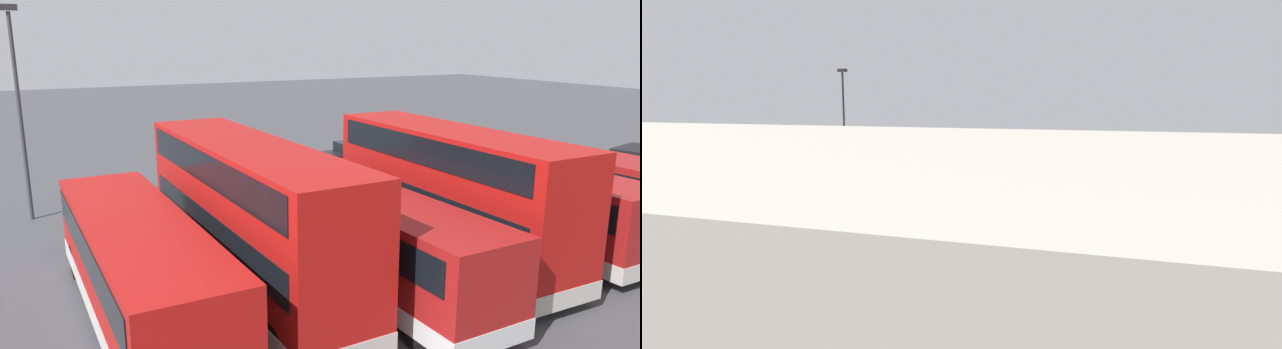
% 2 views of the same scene
% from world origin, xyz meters
% --- Properties ---
extents(ground_plane, '(140.00, 140.00, 0.00)m').
position_xyz_m(ground_plane, '(0.00, 0.00, 0.00)').
color(ground_plane, '#47474C').
extents(bus_single_deck_near_end, '(3.03, 11.27, 2.95)m').
position_xyz_m(bus_single_deck_near_end, '(-9.18, 9.82, 1.62)').
color(bus_single_deck_near_end, '#A51919').
rests_on(bus_single_deck_near_end, ground).
extents(bus_single_deck_second, '(2.87, 10.70, 2.95)m').
position_xyz_m(bus_single_deck_second, '(-5.34, 9.08, 1.62)').
color(bus_single_deck_second, '#A51919').
rests_on(bus_single_deck_second, ground).
extents(bus_double_decker_third, '(2.73, 10.25, 4.55)m').
position_xyz_m(bus_double_decker_third, '(-1.57, 9.60, 2.45)').
color(bus_double_decker_third, '#B71411').
rests_on(bus_double_decker_third, ground).
extents(bus_single_deck_fourth, '(3.03, 11.23, 2.95)m').
position_xyz_m(bus_single_deck_fourth, '(2.00, 9.95, 1.62)').
color(bus_single_deck_fourth, '#A51919').
rests_on(bus_single_deck_fourth, ground).
extents(bus_double_decker_fifth, '(3.07, 11.41, 4.55)m').
position_xyz_m(bus_double_decker_fifth, '(5.39, 8.92, 2.45)').
color(bus_double_decker_fifth, '#B71411').
rests_on(bus_double_decker_fifth, ground).
extents(bus_single_deck_sixth, '(3.01, 11.15, 2.95)m').
position_xyz_m(bus_single_deck_sixth, '(8.75, 9.55, 1.62)').
color(bus_single_deck_sixth, '#B71411').
rests_on(bus_single_deck_sixth, ground).
extents(box_truck_blue, '(4.23, 7.88, 3.20)m').
position_xyz_m(box_truck_blue, '(-14.61, 10.91, 1.71)').
color(box_truck_blue, navy).
rests_on(box_truck_blue, ground).
extents(car_hatchback_silver, '(4.39, 1.87, 1.43)m').
position_xyz_m(car_hatchback_silver, '(-6.48, -4.95, 0.70)').
color(car_hatchback_silver, black).
rests_on(car_hatchback_silver, ground).
extents(lamp_post_tall, '(0.70, 0.30, 8.78)m').
position_xyz_m(lamp_post_tall, '(11.18, -1.99, 5.08)').
color(lamp_post_tall, '#38383D').
rests_on(lamp_post_tall, ground).
extents(waste_bin_yellow, '(0.60, 0.60, 0.95)m').
position_xyz_m(waste_bin_yellow, '(-9.77, 1.71, 0.47)').
color(waste_bin_yellow, '#333338').
rests_on(waste_bin_yellow, ground).
extents(tree_midleft, '(4.03, 4.03, 5.94)m').
position_xyz_m(tree_midleft, '(-2.52, 23.00, 3.91)').
color(tree_midleft, '#4C3823').
rests_on(tree_midleft, ground).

